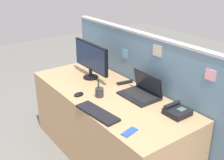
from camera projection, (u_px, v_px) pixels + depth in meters
name	position (u px, v px, depth m)	size (l,w,h in m)	color
ground_plane	(108.00, 154.00, 2.99)	(10.00, 10.00, 0.00)	slate
desk	(108.00, 125.00, 2.85)	(1.87, 0.76, 0.73)	tan
cubicle_divider	(140.00, 91.00, 2.97)	(2.26, 0.07, 1.27)	#6084A3
desktop_monitor	(91.00, 58.00, 2.97)	(0.59, 0.16, 0.39)	black
laptop	(142.00, 91.00, 2.62)	(0.36, 0.27, 0.22)	black
desk_phone	(177.00, 111.00, 2.31)	(0.18, 0.19, 0.09)	black
keyboard_main	(97.00, 113.00, 2.32)	(0.43, 0.14, 0.02)	black
computer_mouse_right_hand	(79.00, 94.00, 2.64)	(0.06, 0.10, 0.03)	black
pen_cup	(99.00, 92.00, 2.61)	(0.08, 0.08, 0.18)	#333338
cell_phone_blue_case	(130.00, 132.00, 2.07)	(0.06, 0.14, 0.01)	blue
tv_remote	(125.00, 83.00, 2.90)	(0.04, 0.17, 0.02)	black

